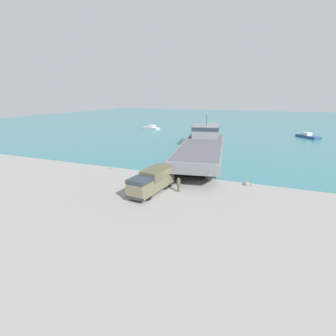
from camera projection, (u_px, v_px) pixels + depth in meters
name	position (u px, v px, depth m)	size (l,w,h in m)	color
ground_plane	(164.00, 188.00, 34.18)	(240.00, 240.00, 0.00)	gray
water_surface	(246.00, 121.00, 119.79)	(240.00, 180.00, 0.01)	teal
landing_craft	(203.00, 144.00, 55.52)	(13.79, 37.14, 7.20)	gray
military_truck	(152.00, 181.00, 32.18)	(3.08, 7.93, 2.80)	#6B664C
soldier_on_ramp	(178.00, 184.00, 32.44)	(0.44, 0.50, 1.82)	#4C4738
moored_boat_b	(151.00, 128.00, 93.08)	(7.13, 4.14, 1.44)	#B7BABF
moored_boat_c	(308.00, 136.00, 73.74)	(6.23, 6.99, 1.45)	navy
shoreline_rock_a	(251.00, 185.00, 34.99)	(0.74, 0.74, 0.74)	gray
shoreline_rock_b	(247.00, 185.00, 35.15)	(1.00, 1.00, 1.00)	gray
shoreline_rock_c	(210.00, 179.00, 37.78)	(1.35, 1.35, 1.35)	gray
shoreline_rock_d	(112.00, 169.00, 42.82)	(0.65, 0.65, 0.65)	gray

